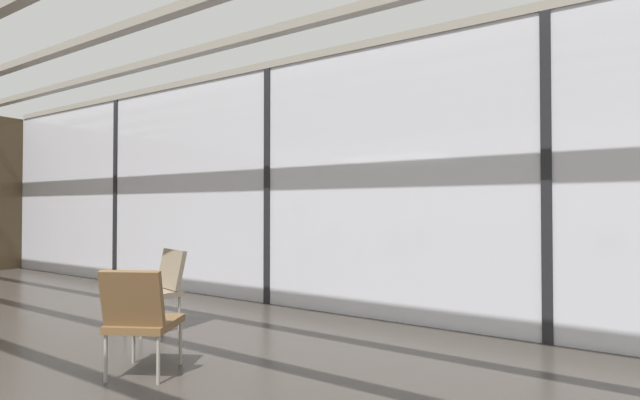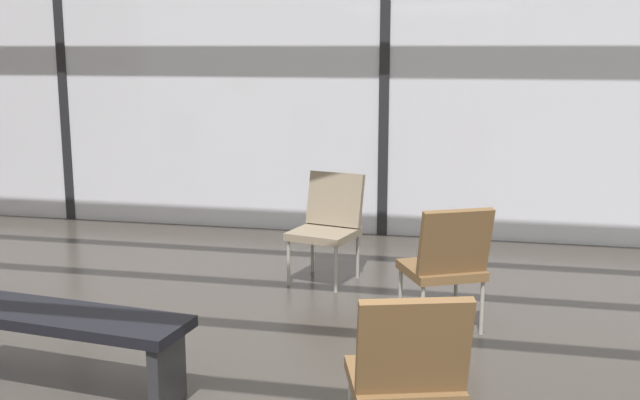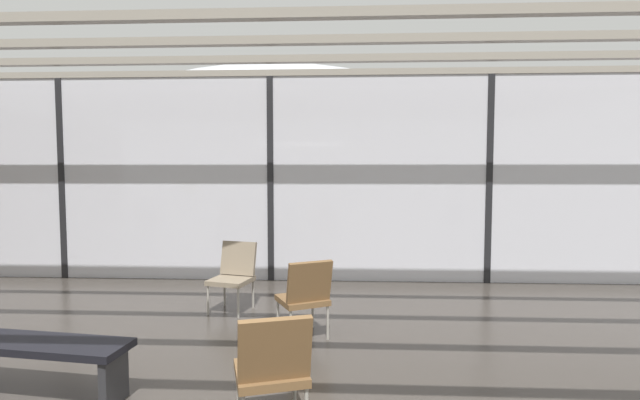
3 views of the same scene
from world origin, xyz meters
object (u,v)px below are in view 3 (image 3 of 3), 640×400
lounge_chair_1 (272,365)px  lounge_chair_4 (305,293)px  lounge_chair_0 (234,272)px  parked_airplane (258,154)px  waiting_bench (37,354)px

lounge_chair_1 → lounge_chair_4: bearing=-109.2°
lounge_chair_0 → lounge_chair_4: same height
lounge_chair_4 → lounge_chair_1: bearing=61.4°
lounge_chair_0 → parked_airplane: bearing=111.5°
lounge_chair_1 → waiting_bench: (-1.94, 0.41, -0.13)m
parked_airplane → lounge_chair_4: 7.23m
parked_airplane → lounge_chair_1: bearing=-79.0°
lounge_chair_0 → waiting_bench: 2.62m
lounge_chair_4 → waiting_bench: 2.47m
parked_airplane → lounge_chair_0: parked_airplane is taller
lounge_chair_0 → lounge_chair_1: same height
waiting_bench → lounge_chair_0: bearing=74.3°
parked_airplane → waiting_bench: 8.42m
lounge_chair_0 → lounge_chair_4: (1.01, -1.00, 0.00)m
lounge_chair_4 → waiting_bench: size_ratio=0.57×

